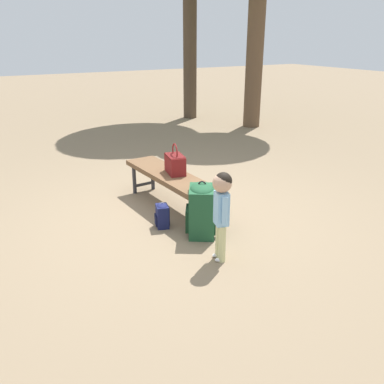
{
  "coord_description": "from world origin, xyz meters",
  "views": [
    {
      "loc": [
        3.83,
        -1.96,
        2.0
      ],
      "look_at": [
        0.35,
        -0.01,
        0.45
      ],
      "focal_mm": 37.84,
      "sensor_mm": 36.0,
      "label": 1
    }
  ],
  "objects": [
    {
      "name": "backpack_small",
      "position": [
        0.11,
        -0.25,
        0.15
      ],
      "size": [
        0.2,
        0.18,
        0.29
      ],
      "color": "#191E4C",
      "rests_on": "ground"
    },
    {
      "name": "ground_plane",
      "position": [
        0.0,
        0.0,
        0.0
      ],
      "size": [
        40.0,
        40.0,
        0.0
      ],
      "primitive_type": "plane",
      "color": "#7F6B51",
      "rests_on": "ground"
    },
    {
      "name": "child_standing",
      "position": [
        1.02,
        -0.07,
        0.58
      ],
      "size": [
        0.23,
        0.18,
        0.87
      ],
      "color": "#CCCC8C",
      "rests_on": "ground"
    },
    {
      "name": "handbag",
      "position": [
        -0.3,
        0.12,
        0.58
      ],
      "size": [
        0.35,
        0.24,
        0.37
      ],
      "color": "maroon",
      "rests_on": "park_bench"
    },
    {
      "name": "park_bench",
      "position": [
        -0.32,
        0.06,
        0.39
      ],
      "size": [
        1.63,
        0.52,
        0.45
      ],
      "color": "brown",
      "rests_on": "ground"
    },
    {
      "name": "backpack_large",
      "position": [
        0.48,
        0.03,
        0.3
      ],
      "size": [
        0.45,
        0.42,
        0.61
      ],
      "color": "#1E4C2D",
      "rests_on": "ground"
    }
  ]
}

